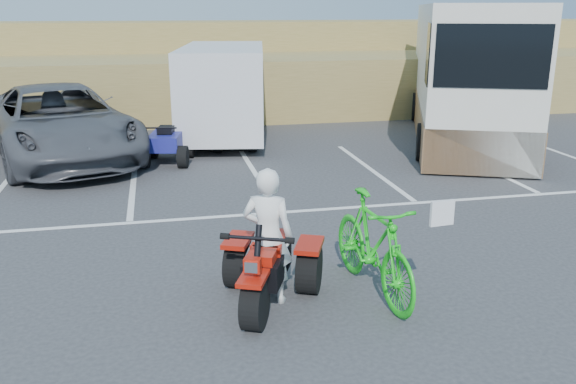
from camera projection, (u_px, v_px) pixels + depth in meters
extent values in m
plane|color=#333335|center=(313.00, 264.00, 8.99)|extent=(100.00, 100.00, 0.00)
cube|color=white|center=(133.00, 183.00, 13.12)|extent=(0.12, 5.00, 0.01)
cube|color=white|center=(257.00, 176.00, 13.66)|extent=(0.12, 5.00, 0.01)
cube|color=white|center=(371.00, 169.00, 14.21)|extent=(0.12, 5.00, 0.01)
cube|color=white|center=(477.00, 163.00, 14.76)|extent=(0.12, 5.00, 0.01)
cube|color=white|center=(575.00, 158.00, 15.31)|extent=(0.12, 5.00, 0.01)
cube|color=white|center=(280.00, 212.00, 11.23)|extent=(28.00, 0.12, 0.01)
cube|color=olive|center=(215.00, 84.00, 21.79)|extent=(40.00, 6.00, 2.00)
cube|color=olive|center=(206.00, 49.00, 24.78)|extent=(40.00, 4.00, 2.20)
imported|color=white|center=(268.00, 236.00, 7.63)|extent=(0.76, 0.64, 1.76)
imported|color=#14BF19|center=(373.00, 246.00, 7.89)|extent=(0.87, 2.28, 1.34)
imported|color=#4B4D53|center=(59.00, 123.00, 14.96)|extent=(4.88, 7.14, 1.81)
cube|color=silver|center=(224.00, 88.00, 17.33)|extent=(3.13, 5.85, 2.31)
cylinder|color=black|center=(225.00, 126.00, 17.65)|extent=(2.12, 0.98, 0.65)
cube|color=silver|center=(465.00, 70.00, 17.74)|extent=(6.21, 10.39, 3.67)
cube|color=brown|center=(461.00, 115.00, 18.12)|extent=(6.26, 10.41, 1.02)
cube|color=black|center=(492.00, 56.00, 12.69)|extent=(2.18, 0.91, 1.32)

